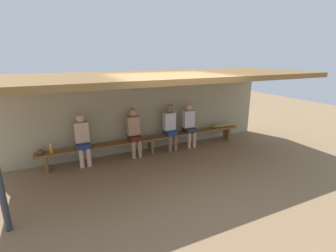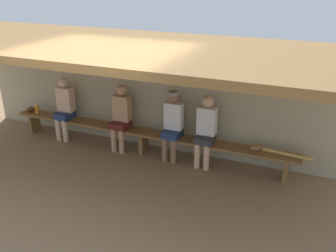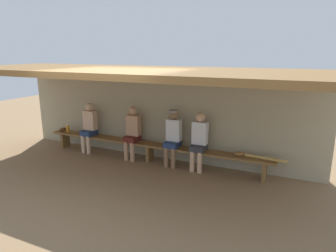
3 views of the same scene
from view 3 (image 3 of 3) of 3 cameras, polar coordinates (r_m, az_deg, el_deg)
ground_plane at (r=6.31m, az=-10.27°, el=-11.13°), size 24.00×24.00×0.00m
back_wall at (r=7.60m, az=-2.00°, el=2.18°), size 8.00×0.20×2.20m
dugout_roof at (r=6.32m, az=-7.49°, el=10.29°), size 8.00×2.80×0.12m
bench at (r=7.39m, az=-3.52°, el=-3.89°), size 6.00×0.36×0.46m
player_leftmost at (r=7.54m, az=-6.82°, el=-0.91°), size 0.34×0.42×1.34m
player_with_sunglasses at (r=8.32m, az=-14.88°, el=0.14°), size 0.34×0.42×1.34m
player_rightmost at (r=6.81m, az=5.96°, el=-2.51°), size 0.34×0.42×1.34m
player_in_blue at (r=7.03m, az=0.95°, el=-1.76°), size 0.34×0.42×1.34m
water_bottle_clear at (r=8.82m, az=-18.64°, el=-0.44°), size 0.08×0.08×0.23m
baseball_glove_tan at (r=9.04m, az=-19.49°, el=-0.58°), size 0.23×0.28×0.09m
baseball_glove_worn at (r=6.69m, az=13.54°, el=-5.17°), size 0.28×0.29×0.09m
baseball_bat at (r=6.58m, az=18.15°, el=-5.91°), size 0.87×0.15×0.07m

